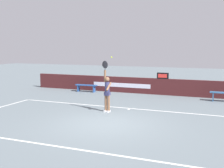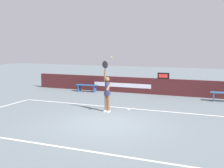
# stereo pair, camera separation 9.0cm
# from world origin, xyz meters

# --- Properties ---
(ground_plane) EXTENTS (60.00, 60.00, 0.00)m
(ground_plane) POSITION_xyz_m (0.00, 0.00, 0.00)
(ground_plane) COLOR slate
(court_lines) EXTENTS (12.07, 5.81, 0.00)m
(court_lines) POSITION_xyz_m (0.00, 0.03, 0.00)
(court_lines) COLOR white
(court_lines) RESTS_ON ground
(back_wall) EXTENTS (16.45, 0.19, 0.99)m
(back_wall) POSITION_xyz_m (-0.01, 7.25, 0.50)
(back_wall) COLOR #451B1D
(back_wall) RESTS_ON ground
(speed_display) EXTENTS (0.69, 0.17, 0.36)m
(speed_display) POSITION_xyz_m (0.65, 7.25, 1.18)
(speed_display) COLOR black
(speed_display) RESTS_ON back_wall
(tennis_player) EXTENTS (0.43, 0.44, 2.33)m
(tennis_player) POSITION_xyz_m (-0.75, 1.81, 0.95)
(tennis_player) COLOR brown
(tennis_player) RESTS_ON ground
(tennis_ball) EXTENTS (0.07, 0.07, 0.07)m
(tennis_ball) POSITION_xyz_m (-0.42, 1.53, 2.49)
(tennis_ball) COLOR #CAE331
(courtside_bench_far) EXTENTS (1.48, 0.45, 0.46)m
(courtside_bench_far) POSITION_xyz_m (-4.21, 6.55, 0.35)
(courtside_bench_far) COLOR #25498A
(courtside_bench_far) RESTS_ON ground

